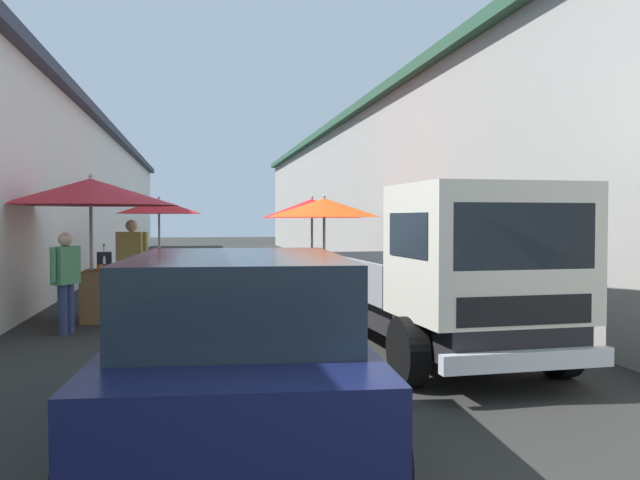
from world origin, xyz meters
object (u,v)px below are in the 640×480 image
hatchback_car (238,347)px  parked_scooter (104,276)px  fruit_stall_far_right (158,220)px  delivery_truck (458,278)px  vendor_by_crates (132,257)px  fruit_stall_mid_lane (324,221)px  fruit_stall_near_right (312,215)px  fruit_stall_far_left (92,205)px  vendor_in_shade (66,277)px

hatchback_car → parked_scooter: hatchback_car is taller
fruit_stall_far_right → delivery_truck: (-10.00, -3.92, -0.64)m
fruit_stall_far_right → vendor_by_crates: bearing=176.6°
delivery_truck → parked_scooter: delivery_truck is taller
fruit_stall_mid_lane → fruit_stall_near_right: 2.65m
parked_scooter → fruit_stall_mid_lane: bearing=-111.0°
fruit_stall_far_right → vendor_by_crates: 4.30m
hatchback_car → fruit_stall_near_right: bearing=-12.7°
fruit_stall_mid_lane → fruit_stall_far_right: size_ratio=1.04×
vendor_by_crates → parked_scooter: (2.22, 0.82, -0.54)m
fruit_stall_mid_lane → vendor_by_crates: bearing=96.8°
fruit_stall_far_left → hatchback_car: 6.92m
hatchback_car → delivery_truck: bearing=-51.4°
hatchback_car → delivery_truck: (2.10, -2.64, 0.30)m
parked_scooter → hatchback_car: bearing=-166.9°
vendor_in_shade → fruit_stall_near_right: bearing=-39.5°
fruit_stall_near_right → vendor_in_shade: fruit_stall_near_right is taller
hatchback_car → parked_scooter: 10.35m
fruit_stall_mid_lane → vendor_by_crates: 3.88m
fruit_stall_far_left → vendor_in_shade: 1.69m
fruit_stall_far_left → vendor_by_crates: fruit_stall_far_left is taller
fruit_stall_near_right → vendor_by_crates: (-3.08, 4.00, -0.81)m
fruit_stall_far_left → fruit_stall_far_right: bearing=-7.6°
vendor_in_shade → fruit_stall_mid_lane: bearing=-55.6°
fruit_stall_mid_lane → vendor_in_shade: bearing=124.4°
fruit_stall_near_right → fruit_stall_far_right: bearing=72.9°
delivery_truck → vendor_by_crates: delivery_truck is taller
vendor_by_crates → vendor_in_shade: 2.73m
hatchback_car → vendor_by_crates: bearing=11.0°
fruit_stall_mid_lane → vendor_in_shade: fruit_stall_mid_lane is taller
fruit_stall_near_right → hatchback_car: fruit_stall_near_right is taller
fruit_stall_far_left → parked_scooter: bearing=5.0°
fruit_stall_far_left → parked_scooter: size_ratio=1.70×
fruit_stall_far_right → hatchback_car: 12.20m
fruit_stall_far_right → vendor_in_shade: size_ratio=1.50×
fruit_stall_near_right → parked_scooter: bearing=100.2°
fruit_stall_near_right → delivery_truck: bearing=-178.9°
delivery_truck → fruit_stall_far_left: bearing=46.7°
fruit_stall_near_right → vendor_by_crates: 5.12m
delivery_truck → vendor_in_shade: (3.13, 4.87, -0.18)m
fruit_stall_mid_lane → fruit_stall_near_right: fruit_stall_near_right is taller
fruit_stall_far_left → hatchback_car: (-6.50, -2.03, -1.21)m
fruit_stall_far_left → fruit_stall_near_right: fruit_stall_far_left is taller
fruit_stall_mid_lane → fruit_stall_far_left: bearing=112.8°
vendor_by_crates → parked_scooter: size_ratio=1.00×
fruit_stall_far_right → parked_scooter: size_ratio=1.34×
fruit_stall_far_right → vendor_in_shade: (-6.87, 0.95, -0.82)m
fruit_stall_near_right → hatchback_car: bearing=167.3°
fruit_stall_mid_lane → fruit_stall_far_right: 5.19m
fruit_stall_far_right → hatchback_car: (-12.10, -1.28, -0.94)m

